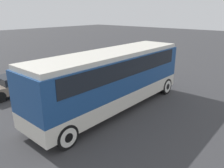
{
  "coord_description": "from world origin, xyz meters",
  "views": [
    {
      "loc": [
        -8.43,
        -7.37,
        5.17
      ],
      "look_at": [
        0.0,
        0.0,
        1.45
      ],
      "focal_mm": 35.0,
      "sensor_mm": 36.0,
      "label": 1
    }
  ],
  "objects": [
    {
      "name": "ground_plane",
      "position": [
        0.0,
        0.0,
        0.0
      ],
      "size": [
        120.0,
        120.0,
        0.0
      ],
      "primitive_type": "plane",
      "color": "#38383A"
    },
    {
      "name": "tour_bus",
      "position": [
        0.1,
        -0.0,
        1.93
      ],
      "size": [
        9.92,
        2.53,
        3.22
      ],
      "color": "silver",
      "rests_on": "ground_plane"
    },
    {
      "name": "parked_car_near",
      "position": [
        -2.05,
        6.39,
        0.65
      ],
      "size": [
        4.42,
        1.88,
        1.27
      ],
      "color": "#7A6B5B",
      "rests_on": "ground_plane"
    },
    {
      "name": "parked_car_mid",
      "position": [
        3.57,
        5.98,
        0.74
      ],
      "size": [
        4.76,
        1.95,
        1.48
      ],
      "color": "#2D5638",
      "rests_on": "ground_plane"
    }
  ]
}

